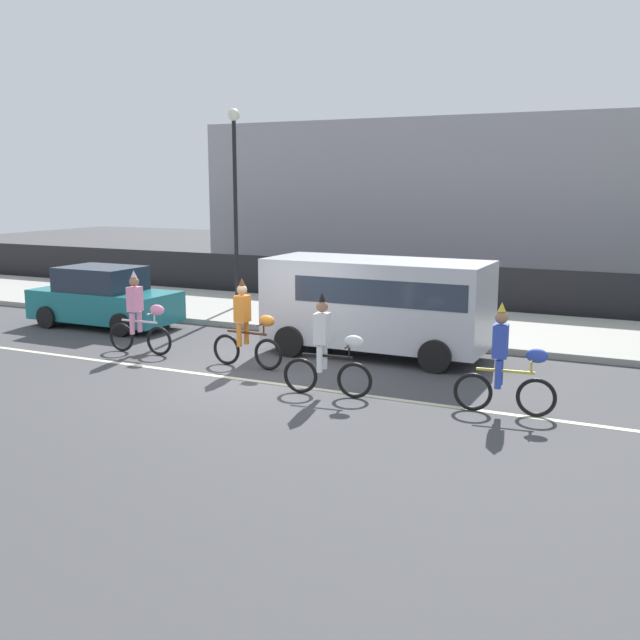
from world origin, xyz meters
name	(u,v)px	position (x,y,z in m)	size (l,w,h in m)	color
ground_plane	(265,375)	(0.00, 0.00, 0.00)	(80.00, 80.00, 0.00)	#424244
road_centre_line	(252,381)	(0.00, -0.50, 0.00)	(36.00, 0.14, 0.01)	beige
sidewalk_curb	(380,320)	(0.00, 6.50, 0.07)	(60.00, 5.00, 0.15)	#9E9B93
fence_line	(414,285)	(0.00, 9.40, 0.70)	(40.00, 0.08, 1.40)	black
building_backdrop	(566,202)	(3.27, 18.00, 3.13)	(28.00, 8.00, 6.26)	#99939E
parade_cyclist_pink	(140,317)	(-3.56, 0.48, 0.84)	(1.72, 0.50, 1.92)	black
parade_cyclist_orange	(247,329)	(-0.65, 0.41, 0.84)	(1.72, 0.50, 1.92)	black
parade_cyclist_zebra	(328,351)	(1.80, -0.80, 0.84)	(1.72, 0.51, 1.92)	black
parade_cyclist_cobalt	(506,366)	(4.98, -0.50, 0.84)	(1.72, 0.50, 1.92)	black
parked_van_silver	(380,300)	(1.45, 2.70, 1.28)	(5.00, 2.22, 2.18)	silver
parked_car_teal	(104,298)	(-6.56, 2.66, 0.78)	(4.10, 1.92, 1.64)	#1E727A
street_lamp_post	(235,179)	(-4.62, 6.34, 3.99)	(0.36, 0.36, 5.86)	black
pedestrian_onlooker	(370,287)	(-0.22, 6.25, 1.01)	(0.32, 0.20, 1.62)	#33333D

